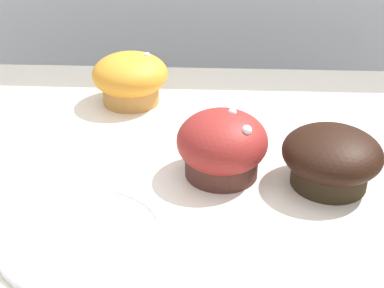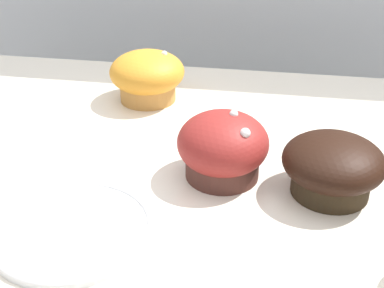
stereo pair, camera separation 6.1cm
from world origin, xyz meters
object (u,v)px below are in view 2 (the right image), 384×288
Objects in this scene: muffin_back_right at (147,76)px; muffin_front_left at (333,166)px; serving_plate at (73,229)px; muffin_front_center at (223,148)px.

muffin_back_right is 0.33m from muffin_front_left.
muffin_front_left is 0.29m from serving_plate.
muffin_front_left is 0.68× the size of serving_plate.
muffin_back_right is 0.99× the size of muffin_front_left.
muffin_back_right is at bearing 89.86° from serving_plate.
serving_plate is (-0.14, -0.13, -0.03)m from muffin_front_center.
muffin_front_left is at bearing -38.90° from muffin_back_right.
serving_plate is (-0.26, -0.11, -0.03)m from muffin_front_left.
muffin_front_center is 0.64× the size of serving_plate.
muffin_front_left is at bearing -7.01° from muffin_front_center.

